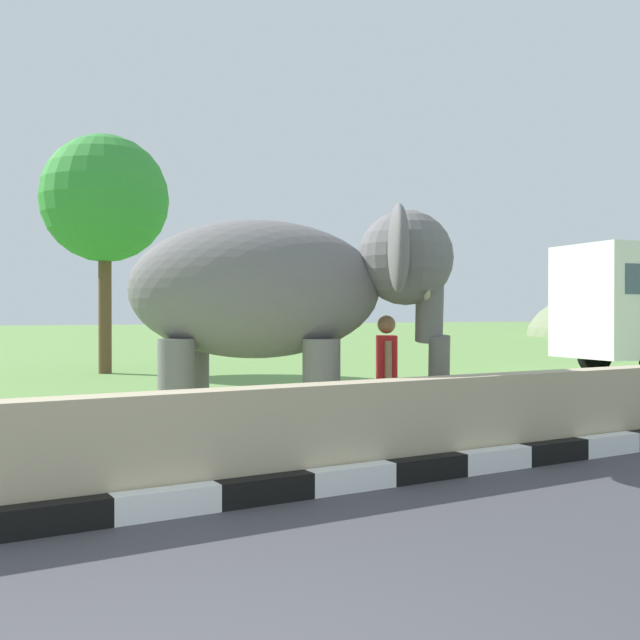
{
  "coord_description": "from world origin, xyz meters",
  "views": [
    {
      "loc": [
        -0.99,
        -2.58,
        1.68
      ],
      "look_at": [
        3.53,
        5.19,
        1.6
      ],
      "focal_mm": 42.12,
      "sensor_mm": 36.0,
      "label": 1
    }
  ],
  "objects": [
    {
      "name": "barrier_parapet",
      "position": [
        2.0,
        3.65,
        0.5
      ],
      "size": [
        28.0,
        0.36,
        1.0
      ],
      "primitive_type": "cube",
      "color": "tan",
      "rests_on": "ground_plane"
    },
    {
      "name": "elephant",
      "position": [
        3.24,
        5.59,
        1.92
      ],
      "size": [
        3.95,
        3.52,
        2.94
      ],
      "color": "slate",
      "rests_on": "ground_plane"
    },
    {
      "name": "person_handler",
      "position": [
        4.49,
        5.17,
        0.93
      ],
      "size": [
        0.41,
        0.59,
        1.66
      ],
      "color": "navy",
      "rests_on": "ground_plane"
    },
    {
      "name": "tree_distant",
      "position": [
        4.36,
        18.59,
        4.86
      ],
      "size": [
        3.55,
        3.55,
        6.67
      ],
      "color": "brown",
      "rests_on": "ground_plane"
    }
  ]
}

